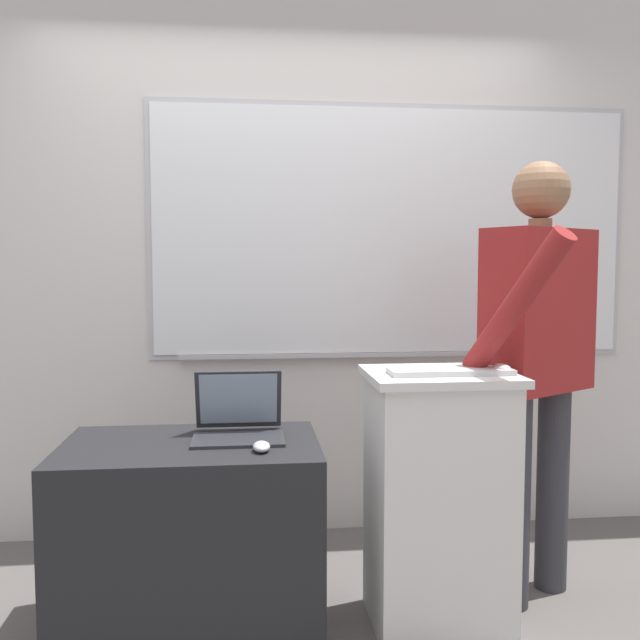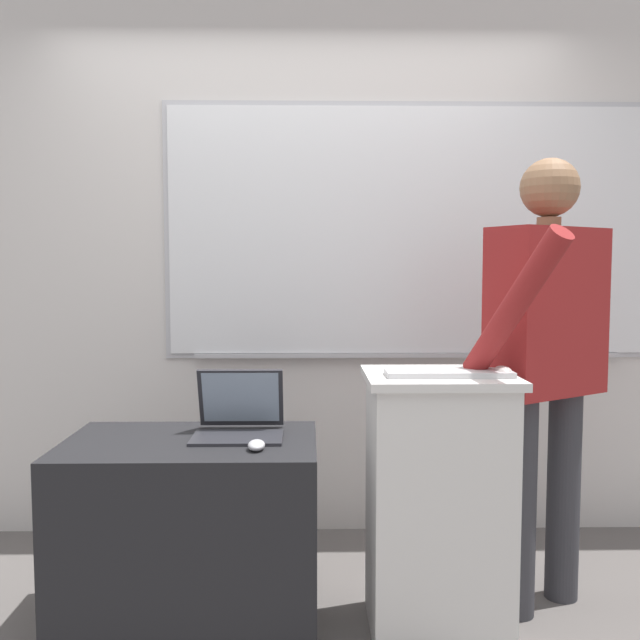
{
  "view_description": "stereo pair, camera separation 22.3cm",
  "coord_description": "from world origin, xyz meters",
  "views": [
    {
      "loc": [
        -0.22,
        -2.01,
        1.34
      ],
      "look_at": [
        0.04,
        0.5,
        1.14
      ],
      "focal_mm": 38.0,
      "sensor_mm": 36.0,
      "label": 1
    },
    {
      "loc": [
        -0.0,
        -2.03,
        1.34
      ],
      "look_at": [
        0.04,
        0.5,
        1.14
      ],
      "focal_mm": 38.0,
      "sensor_mm": 36.0,
      "label": 2
    }
  ],
  "objects": [
    {
      "name": "computer_mouse_by_laptop",
      "position": [
        -0.18,
        0.3,
        0.72
      ],
      "size": [
        0.06,
        0.1,
        0.03
      ],
      "color": "#BCBCC1",
      "rests_on": "side_desk"
    },
    {
      "name": "computer_mouse_by_keyboard",
      "position": [
        0.69,
        0.33,
        0.97
      ],
      "size": [
        0.06,
        0.1,
        0.03
      ],
      "color": "silver",
      "rests_on": "lectern_podium"
    },
    {
      "name": "side_desk",
      "position": [
        -0.44,
        0.45,
        0.35
      ],
      "size": [
        0.93,
        0.6,
        0.7
      ],
      "color": "black",
      "rests_on": "ground_plane"
    },
    {
      "name": "back_wall",
      "position": [
        0.03,
        1.4,
        1.36
      ],
      "size": [
        6.4,
        0.17,
        2.71
      ],
      "color": "silver",
      "rests_on": "ground_plane"
    },
    {
      "name": "person_presenter",
      "position": [
        0.92,
        0.54,
        1.03
      ],
      "size": [
        0.64,
        0.74,
        1.75
      ],
      "rotation": [
        0.0,
        0.0,
        0.54
      ],
      "color": "#333338",
      "rests_on": "ground_plane"
    },
    {
      "name": "lectern_podium",
      "position": [
        0.47,
        0.38,
        0.48
      ],
      "size": [
        0.53,
        0.45,
        0.96
      ],
      "color": "silver",
      "rests_on": "ground_plane"
    },
    {
      "name": "laptop",
      "position": [
        -0.26,
        0.54,
        0.78
      ],
      "size": [
        0.34,
        0.3,
        0.25
      ],
      "color": "#28282D",
      "rests_on": "side_desk"
    },
    {
      "name": "wireless_keyboard",
      "position": [
        0.5,
        0.32,
        0.97
      ],
      "size": [
        0.44,
        0.14,
        0.02
      ],
      "color": "silver",
      "rests_on": "lectern_podium"
    }
  ]
}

